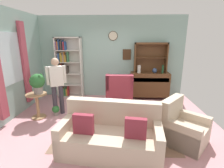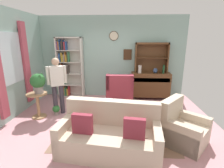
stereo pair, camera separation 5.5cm
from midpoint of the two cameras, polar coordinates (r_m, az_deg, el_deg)
ground_plane at (r=4.33m, az=-1.85°, el=-13.05°), size 5.40×4.60×0.02m
wall_back at (r=5.98m, az=-0.39°, el=9.05°), size 5.00×0.09×2.80m
wall_left at (r=4.82m, az=-33.53°, el=5.04°), size 0.16×4.20×2.80m
area_rug at (r=4.05m, az=0.74°, el=-14.94°), size 2.53×1.89×0.01m
bookshelf at (r=6.12m, az=-15.21°, el=5.32°), size 0.90×0.30×2.10m
sideboard at (r=5.96m, az=12.36°, el=-0.09°), size 1.30×0.45×0.92m
sideboard_hutch at (r=5.89m, az=12.76°, el=10.11°), size 1.10×0.26×1.00m
vase_tall at (r=5.71m, az=8.92°, el=5.01°), size 0.11×0.11×0.26m
vase_round at (r=5.81m, az=14.01°, el=4.45°), size 0.15×0.15×0.17m
bottle_wine at (r=5.84m, az=16.59°, el=4.86°), size 0.07×0.07×0.28m
couch_floral at (r=3.23m, az=-0.97°, el=-17.08°), size 1.89×1.06×0.90m
armchair_floral at (r=3.74m, az=22.39°, el=-13.87°), size 1.08×1.08×0.88m
wingback_chair at (r=5.10m, az=2.09°, el=-3.79°), size 0.81×0.82×1.05m
plant_stand at (r=4.83m, az=-24.35°, el=-5.90°), size 0.52×0.52×0.67m
potted_plant_large at (r=4.67m, az=-24.28°, el=0.57°), size 0.37×0.37×0.52m
potted_plant_small at (r=4.89m, az=-18.84°, el=-8.30°), size 0.19×0.19×0.27m
person_reading at (r=4.73m, az=-18.60°, el=0.53°), size 0.49×0.34×1.56m
coffee_table at (r=4.00m, az=2.07°, el=-9.71°), size 0.80×0.50×0.42m
book_stack at (r=3.89m, az=1.41°, el=-8.79°), size 0.17×0.14×0.07m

